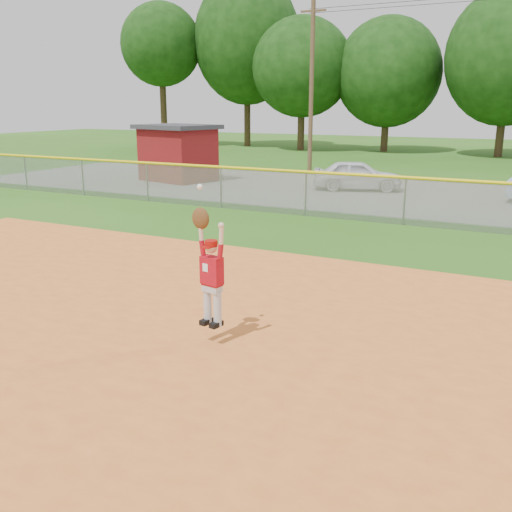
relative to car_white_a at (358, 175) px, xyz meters
The scene contains 8 objects.
ground 16.87m from the car_white_a, 77.90° to the right, with size 120.00×120.00×0.00m, color #275613.
clay_infield 19.81m from the car_white_a, 79.72° to the right, with size 24.00×16.00×0.04m, color #CC6424.
parking_strip 3.63m from the car_white_a, ahead, with size 44.00×10.00×0.03m, color slate.
car_white_a is the anchor object (origin of this frame).
utility_shed 8.96m from the car_white_a, behind, with size 4.21×3.61×2.74m.
outfield_fence 7.38m from the car_white_a, 61.40° to the right, with size 40.06×0.10×1.55m.
power_lines 8.18m from the car_white_a, 50.60° to the left, with size 19.40×0.24×9.00m.
ballplayer 17.42m from the car_white_a, 80.21° to the right, with size 0.62×0.31×2.21m.
Camera 1 is at (3.89, -7.86, 3.71)m, focal length 40.00 mm.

